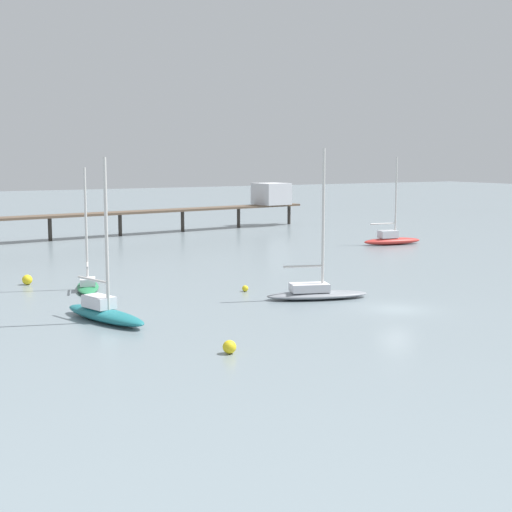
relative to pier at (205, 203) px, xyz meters
name	(u,v)px	position (x,y,z in m)	size (l,w,h in m)	color
ground_plane	(396,309)	(-13.60, -58.58, -4.00)	(400.00, 400.00, 0.00)	gray
pier	(205,203)	(0.00, 0.00, 0.00)	(61.19, 11.05, 6.58)	brown
sailboat_teal	(104,310)	(-32.72, -51.93, -3.30)	(3.96, 8.39, 10.67)	#1E727A
sailboat_red	(391,239)	(11.67, -27.94, -3.28)	(7.89, 3.30, 10.63)	red
sailboat_gray	(316,291)	(-16.31, -52.47, -3.38)	(8.18, 4.68, 11.32)	gray
sailboat_green	(88,283)	(-30.15, -40.19, -3.40)	(3.58, 6.77, 9.85)	#287F4C
mooring_buoy_outer	(245,288)	(-19.46, -47.12, -3.75)	(0.50, 0.50, 0.50)	yellow
mooring_buoy_mid	(229,347)	(-29.46, -63.32, -3.63)	(0.75, 0.75, 0.75)	yellow
mooring_buoy_near	(27,280)	(-33.79, -35.16, -3.58)	(0.85, 0.85, 0.85)	yellow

